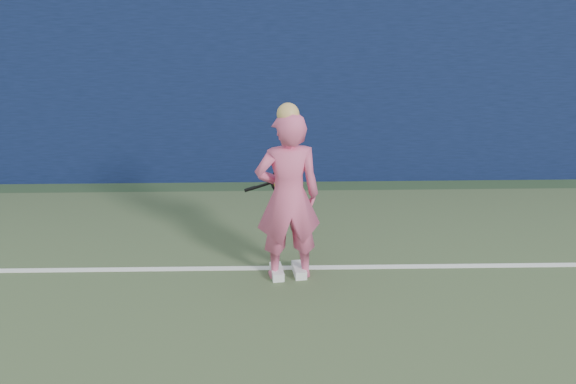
{
  "coord_description": "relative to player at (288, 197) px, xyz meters",
  "views": [
    {
      "loc": [
        -0.09,
        -3.48,
        4.36
      ],
      "look_at": [
        0.06,
        3.86,
        0.98
      ],
      "focal_mm": 50.0,
      "sensor_mm": 36.0,
      "label": 1
    }
  ],
  "objects": [
    {
      "name": "player",
      "position": [
        0.0,
        0.0,
        0.0
      ],
      "size": [
        0.73,
        0.53,
        1.92
      ],
      "rotation": [
        0.0,
        0.0,
        3.29
      ],
      "color": "#DF5682",
      "rests_on": "ground"
    },
    {
      "name": "racket",
      "position": [
        -0.06,
        0.42,
        -0.01
      ],
      "size": [
        0.59,
        0.15,
        0.31
      ],
      "rotation": [
        0.0,
        0.0,
        -0.01
      ],
      "color": "black",
      "rests_on": "ground"
    },
    {
      "name": "backstop_wall",
      "position": [
        -0.06,
        2.64,
        0.33
      ],
      "size": [
        24.0,
        0.4,
        2.5
      ],
      "primitive_type": "cube",
      "color": "#0B1533",
      "rests_on": "ground"
    }
  ]
}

